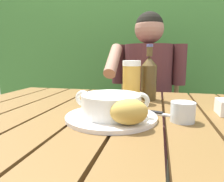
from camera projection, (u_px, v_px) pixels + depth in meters
The scene contains 11 objects.
dining_table at pixel (106, 138), 0.75m from camera, with size 1.20×0.89×0.76m.
hedge_backdrop at pixel (150, 33), 2.09m from camera, with size 2.96×0.80×2.98m.
chair_near_diner at pixel (148, 118), 1.60m from camera, with size 0.46×0.41×0.97m.
person_eating at pixel (147, 91), 1.37m from camera, with size 0.48×0.47×1.24m.
serving_plate at pixel (111, 117), 0.64m from camera, with size 0.28×0.28×0.01m.
soup_bowl at pixel (111, 104), 0.64m from camera, with size 0.23×0.18×0.07m.
bread_roll at pixel (129, 112), 0.55m from camera, with size 0.12×0.11×0.07m.
beer_glass at pixel (131, 81), 0.87m from camera, with size 0.08×0.08×0.17m.
beer_bottle at pixel (149, 77), 0.91m from camera, with size 0.07×0.07×0.24m.
water_glass_small at pixel (183, 112), 0.61m from camera, with size 0.07×0.07×0.06m.
table_knife at pixel (161, 114), 0.68m from camera, with size 0.16×0.07×0.01m.
Camera 1 is at (0.18, -0.69, 0.95)m, focal length 33.11 mm.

